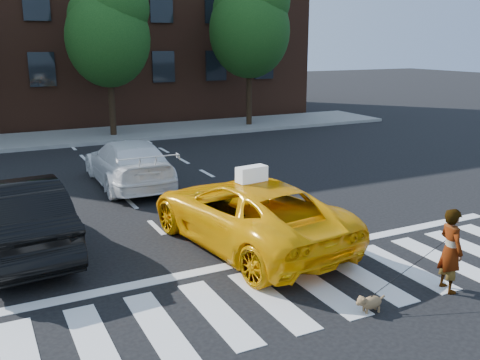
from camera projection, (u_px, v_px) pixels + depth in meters
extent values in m
plane|color=black|center=(319.00, 288.00, 9.57)|extent=(120.00, 120.00, 0.00)
cube|color=silver|center=(319.00, 288.00, 9.57)|extent=(13.00, 2.40, 0.01)
cube|color=silver|center=(274.00, 257.00, 10.95)|extent=(12.00, 0.30, 0.01)
cube|color=slate|center=(100.00, 135.00, 24.67)|extent=(30.00, 4.00, 0.15)
cube|color=#49281A|center=(63.00, 9.00, 29.66)|extent=(26.00, 10.00, 12.00)
cylinder|color=black|center=(112.00, 99.00, 24.03)|extent=(0.28, 0.28, 3.55)
ellipsoid|color=#0E340F|center=(108.00, 39.00, 23.37)|extent=(3.69, 3.69, 4.25)
sphere|color=#0E340F|center=(116.00, 8.00, 23.05)|extent=(2.84, 2.84, 2.84)
sphere|color=#0E340F|center=(97.00, 17.00, 23.20)|extent=(2.56, 2.56, 2.56)
cylinder|color=black|center=(249.00, 89.00, 27.04)|extent=(0.28, 0.28, 3.85)
ellipsoid|color=#0E340F|center=(249.00, 31.00, 26.33)|extent=(4.00, 4.00, 4.60)
sphere|color=#0E340F|center=(259.00, 2.00, 25.98)|extent=(3.08, 3.08, 3.08)
sphere|color=#0E340F|center=(241.00, 10.00, 26.14)|extent=(2.77, 2.77, 2.77)
imported|color=#FBAC05|center=(247.00, 212.00, 11.48)|extent=(3.08, 5.52, 1.46)
imported|color=black|center=(14.00, 215.00, 11.04)|extent=(2.08, 4.97, 1.60)
imported|color=white|center=(128.00, 163.00, 16.25)|extent=(2.07, 4.89, 1.41)
imported|color=#999999|center=(451.00, 250.00, 9.31)|extent=(0.47, 0.62, 1.51)
ellipsoid|color=#987A4D|center=(372.00, 303.00, 8.69)|extent=(0.41, 0.25, 0.21)
sphere|color=#987A4D|center=(362.00, 301.00, 8.62)|extent=(0.18, 0.18, 0.16)
sphere|color=#987A4D|center=(358.00, 303.00, 8.60)|extent=(0.08, 0.08, 0.07)
cylinder|color=#987A4D|center=(382.00, 298.00, 8.73)|extent=(0.11, 0.05, 0.09)
sphere|color=#987A4D|center=(360.00, 297.00, 8.65)|extent=(0.06, 0.06, 0.06)
sphere|color=#987A4D|center=(364.00, 300.00, 8.56)|extent=(0.06, 0.06, 0.06)
cylinder|color=#987A4D|center=(367.00, 311.00, 8.64)|extent=(0.05, 0.05, 0.10)
cylinder|color=#987A4D|center=(364.00, 309.00, 8.72)|extent=(0.05, 0.05, 0.10)
cylinder|color=#987A4D|center=(379.00, 309.00, 8.71)|extent=(0.05, 0.05, 0.10)
cylinder|color=#987A4D|center=(376.00, 307.00, 8.79)|extent=(0.05, 0.05, 0.10)
cube|color=white|center=(252.00, 174.00, 11.08)|extent=(0.68, 0.36, 0.32)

